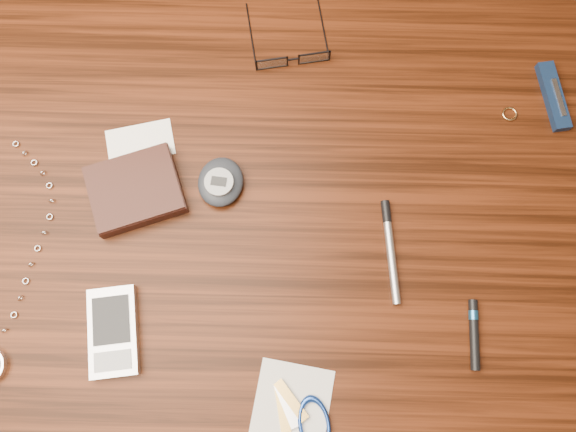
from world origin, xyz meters
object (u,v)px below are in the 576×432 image
pedometer (221,182)px  pocket_knife (553,96)px  silver_pen (390,243)px  desk (262,246)px  notepad_keys (303,416)px  wallet_and_card (135,189)px  eyeglasses (292,57)px  pda_phone (113,332)px

pedometer → pocket_knife: pedometer is taller
silver_pen → pocket_knife: bearing=42.7°
desk → notepad_keys: 0.26m
desk → wallet_and_card: size_ratio=5.92×
eyeglasses → pocket_knife: bearing=-7.8°
pda_phone → notepad_keys: size_ratio=1.03×
pda_phone → pocket_knife: pda_phone is taller
wallet_and_card → pocket_knife: (0.55, 0.15, -0.01)m
eyeglasses → pedometer: size_ratio=1.68×
notepad_keys → pocket_knife: (0.33, 0.42, 0.00)m
eyeglasses → notepad_keys: bearing=-87.2°
notepad_keys → pocket_knife: pocket_knife is taller
wallet_and_card → notepad_keys: 0.35m
desk → pocket_knife: size_ratio=9.86×
wallet_and_card → eyeglasses: size_ratio=1.37×
pda_phone → notepad_keys: 0.25m
wallet_and_card → notepad_keys: (0.22, -0.27, -0.01)m
desk → silver_pen: bearing=-5.1°
pda_phone → pedometer: pedometer is taller
desk → silver_pen: (0.17, -0.01, 0.11)m
pda_phone → desk: bearing=37.8°
pocket_knife → pda_phone: bearing=-149.9°
wallet_and_card → notepad_keys: bearing=-50.9°
desk → eyeglasses: bearing=81.1°
wallet_and_card → silver_pen: size_ratio=1.27×
desk → pda_phone: size_ratio=8.74×
pda_phone → notepad_keys: (0.23, -0.09, -0.00)m
pocket_knife → desk: bearing=-153.7°
pocket_knife → silver_pen: 0.31m
wallet_and_card → pda_phone: bearing=-93.6°
pocket_knife → silver_pen: bearing=-137.3°
desk → pda_phone: pda_phone is taller
pocket_knife → wallet_and_card: bearing=-165.1°
desk → notepad_keys: bearing=-74.8°
desk → notepad_keys: (0.06, -0.22, 0.11)m
desk → notepad_keys: notepad_keys is taller
desk → eyeglasses: 0.27m
eyeglasses → silver_pen: 0.29m
desk → silver_pen: size_ratio=7.53×
desk → pedometer: size_ratio=13.65×
desk → pocket_knife: (0.39, 0.19, 0.11)m
pedometer → pocket_knife: size_ratio=0.72×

